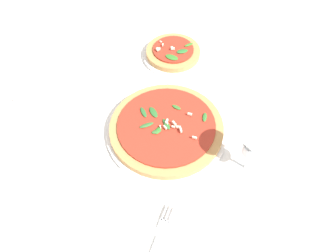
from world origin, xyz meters
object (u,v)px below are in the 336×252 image
at_px(pizza_personal_side, 173,53).
at_px(wine_glass, 253,145).
at_px(side_plate_white, 47,85).
at_px(fork, 155,249).
at_px(pizza_arugula_main, 168,129).

relative_size(pizza_personal_side, wine_glass, 1.35).
bearing_deg(side_plate_white, fork, -132.48).
distance_m(fork, side_plate_white, 0.59).
xyz_separation_m(wine_glass, fork, (-0.25, 0.17, -0.09)).
bearing_deg(side_plate_white, wine_glass, -104.03).
height_order(wine_glass, side_plate_white, wine_glass).
xyz_separation_m(fork, side_plate_white, (0.40, 0.44, 0.00)).
height_order(pizza_personal_side, fork, pizza_personal_side).
relative_size(pizza_personal_side, fork, 0.96).
bearing_deg(fork, wine_glass, -27.36).
height_order(fork, side_plate_white, side_plate_white).
height_order(pizza_arugula_main, fork, pizza_arugula_main).
bearing_deg(fork, pizza_arugula_main, 15.14).
height_order(pizza_arugula_main, pizza_personal_side, same).
relative_size(pizza_arugula_main, fork, 1.60).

